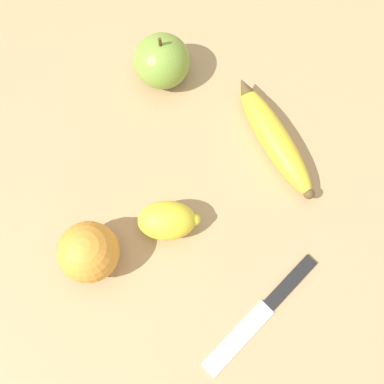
{
  "coord_description": "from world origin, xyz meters",
  "views": [
    {
      "loc": [
        -0.03,
        0.23,
        0.58
      ],
      "look_at": [
        0.08,
        0.09,
        0.03
      ],
      "focal_mm": 42.0,
      "sensor_mm": 36.0,
      "label": 1
    }
  ],
  "objects_px": {
    "orange": "(89,252)",
    "lemon": "(167,220)",
    "paring_knife": "(266,309)",
    "apple": "(162,61)",
    "banana": "(274,137)"
  },
  "relations": [
    {
      "from": "lemon",
      "to": "banana",
      "type": "bearing_deg",
      "value": -101.94
    },
    {
      "from": "banana",
      "to": "paring_knife",
      "type": "bearing_deg",
      "value": 147.8
    },
    {
      "from": "orange",
      "to": "paring_knife",
      "type": "relative_size",
      "value": 0.39
    },
    {
      "from": "banana",
      "to": "lemon",
      "type": "height_order",
      "value": "lemon"
    },
    {
      "from": "apple",
      "to": "lemon",
      "type": "bearing_deg",
      "value": 131.1
    },
    {
      "from": "apple",
      "to": "lemon",
      "type": "relative_size",
      "value": 0.95
    },
    {
      "from": "apple",
      "to": "lemon",
      "type": "xyz_separation_m",
      "value": [
        -0.15,
        0.17,
        -0.01
      ]
    },
    {
      "from": "lemon",
      "to": "orange",
      "type": "bearing_deg",
      "value": 62.79
    },
    {
      "from": "lemon",
      "to": "paring_knife",
      "type": "distance_m",
      "value": 0.16
    },
    {
      "from": "orange",
      "to": "paring_knife",
      "type": "xyz_separation_m",
      "value": [
        -0.21,
        -0.08,
        -0.03
      ]
    },
    {
      "from": "apple",
      "to": "paring_knife",
      "type": "distance_m",
      "value": 0.36
    },
    {
      "from": "orange",
      "to": "paring_knife",
      "type": "distance_m",
      "value": 0.23
    },
    {
      "from": "orange",
      "to": "lemon",
      "type": "relative_size",
      "value": 0.84
    },
    {
      "from": "orange",
      "to": "lemon",
      "type": "xyz_separation_m",
      "value": [
        -0.05,
        -0.09,
        -0.01
      ]
    },
    {
      "from": "banana",
      "to": "orange",
      "type": "relative_size",
      "value": 2.47
    }
  ]
}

